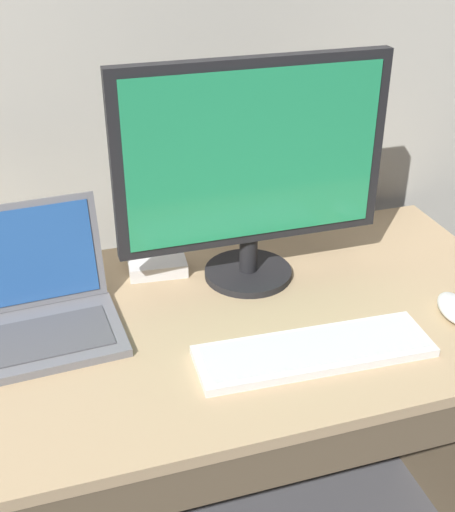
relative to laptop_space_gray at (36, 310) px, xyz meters
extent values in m
cube|color=tan|center=(0.31, -0.06, -0.06)|extent=(1.42, 0.71, 0.02)
cube|color=brown|center=(0.31, -0.40, -0.12)|extent=(1.37, 0.02, 0.09)
cube|color=slate|center=(0.00, -0.04, -0.04)|extent=(0.32, 0.23, 0.02)
cube|color=#505054|center=(0.00, -0.05, -0.03)|extent=(0.27, 0.15, 0.00)
cube|color=slate|center=(-0.01, 0.09, 0.08)|extent=(0.31, 0.08, 0.22)
cube|color=#28569E|center=(0.00, 0.08, 0.08)|extent=(0.27, 0.06, 0.19)
cylinder|color=black|center=(0.47, 0.07, -0.04)|extent=(0.20, 0.20, 0.02)
cylinder|color=black|center=(0.47, 0.07, 0.01)|extent=(0.04, 0.04, 0.09)
cube|color=black|center=(0.47, 0.06, 0.25)|extent=(0.58, 0.03, 0.39)
cube|color=#23935B|center=(0.47, 0.04, 0.25)|extent=(0.53, 0.00, 0.35)
cube|color=white|center=(0.49, -0.24, -0.04)|extent=(0.46, 0.15, 0.02)
cube|color=silver|center=(0.49, -0.24, -0.03)|extent=(0.43, 0.13, 0.00)
ellipsoid|color=white|center=(0.82, -0.20, -0.03)|extent=(0.09, 0.13, 0.03)
cube|color=silver|center=(0.28, 0.17, -0.03)|extent=(0.14, 0.13, 0.03)
camera|label=1|loc=(0.03, -1.15, 0.73)|focal=46.87mm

